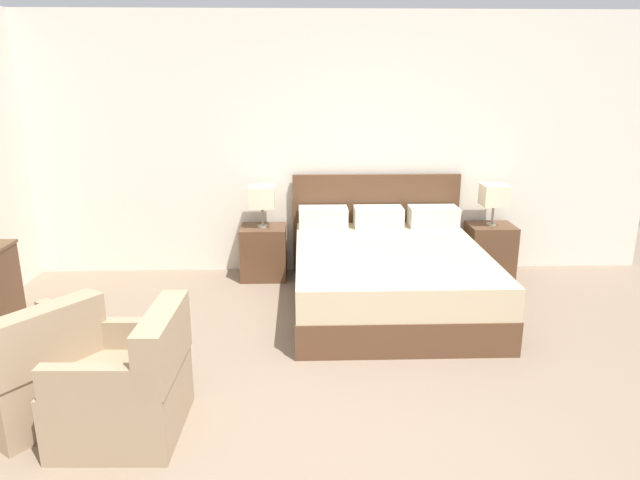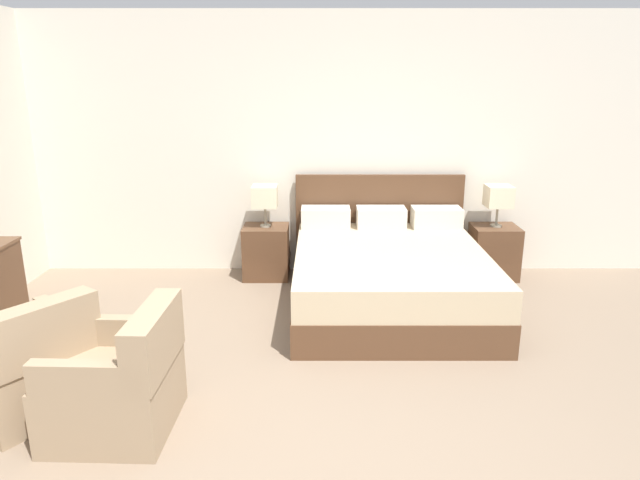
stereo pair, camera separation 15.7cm
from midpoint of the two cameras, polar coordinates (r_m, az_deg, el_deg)
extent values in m
plane|color=#84705B|center=(3.31, -0.52, -21.64)|extent=(9.85, 9.85, 0.00)
cube|color=silver|center=(5.97, -1.31, 9.37)|extent=(7.07, 0.06, 2.66)
cube|color=brown|center=(5.21, 6.04, -5.24)|extent=(1.68, 2.01, 0.28)
cube|color=#C6B28E|center=(5.12, 6.13, -2.42)|extent=(1.67, 1.99, 0.26)
cube|color=brown|center=(6.07, 4.85, 1.68)|extent=(1.75, 0.05, 1.05)
cube|color=beige|center=(5.81, -0.45, 2.29)|extent=(0.49, 0.28, 0.20)
cube|color=beige|center=(5.85, 5.09, 2.32)|extent=(0.49, 0.28, 0.20)
cube|color=beige|center=(5.94, 10.51, 2.34)|extent=(0.49, 0.28, 0.20)
cube|color=brown|center=(5.92, -6.41, -1.24)|extent=(0.46, 0.40, 0.54)
cube|color=#3C2718|center=(5.72, -6.57, -1.30)|extent=(0.39, 0.01, 0.24)
cube|color=brown|center=(6.20, 15.90, -0.99)|extent=(0.46, 0.40, 0.54)
cube|color=#3C2718|center=(6.00, 16.50, -1.04)|extent=(0.39, 0.01, 0.24)
cylinder|color=gray|center=(5.85, -6.49, 1.39)|extent=(0.11, 0.11, 0.02)
cylinder|color=gray|center=(5.82, -6.52, 2.39)|extent=(0.02, 0.02, 0.19)
cube|color=beige|center=(5.78, -6.59, 4.34)|extent=(0.25, 0.25, 0.21)
cylinder|color=gray|center=(6.12, 16.10, 1.53)|extent=(0.11, 0.11, 0.02)
cylinder|color=gray|center=(6.10, 16.18, 2.48)|extent=(0.02, 0.02, 0.19)
cube|color=beige|center=(6.06, 16.33, 4.34)|extent=(0.25, 0.25, 0.21)
cube|color=#9E8466|center=(4.09, -27.95, -12.46)|extent=(0.95, 0.95, 0.40)
cube|color=#9E8466|center=(3.71, -26.75, -8.68)|extent=(0.53, 0.64, 0.36)
cube|color=#9E8466|center=(4.09, -24.84, -7.54)|extent=(0.56, 0.45, 0.18)
cube|color=#9E8466|center=(3.68, -20.39, -14.81)|extent=(0.70, 0.70, 0.40)
cube|color=#9E8466|center=(3.42, -16.71, -9.68)|extent=(0.18, 0.68, 0.36)
cube|color=#9E8466|center=(3.30, -22.65, -13.00)|extent=(0.63, 0.11, 0.18)
cube|color=#9E8466|center=(3.79, -19.31, -8.79)|extent=(0.63, 0.11, 0.18)
camera|label=1|loc=(0.08, -90.98, -0.28)|focal=32.00mm
camera|label=2|loc=(0.08, 89.02, 0.28)|focal=32.00mm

